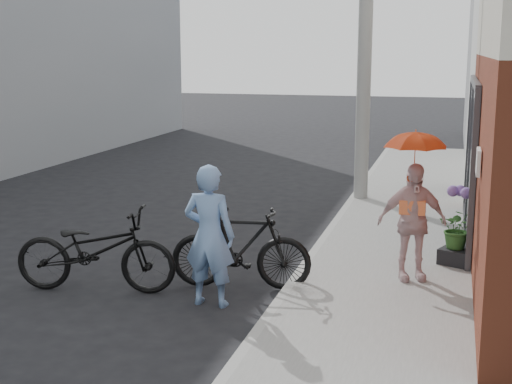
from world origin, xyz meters
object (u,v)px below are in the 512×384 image
at_px(utility_pole, 365,28).
at_px(planter, 457,256).
at_px(bike_right, 241,248).
at_px(kimono_woman, 412,222).
at_px(officer, 209,236).
at_px(bike_left, 95,250).

relative_size(utility_pole, planter, 16.76).
height_order(bike_right, kimono_woman, kimono_woman).
relative_size(officer, kimono_woman, 1.13).
bearing_deg(bike_right, utility_pole, -16.55).
bearing_deg(bike_left, utility_pole, -31.61).
xyz_separation_m(utility_pole, planter, (1.90, -4.22, -3.27)).
bearing_deg(bike_right, officer, 156.30).
relative_size(bike_left, kimono_woman, 1.36).
bearing_deg(officer, utility_pole, -97.32).
height_order(utility_pole, bike_left, utility_pole).
relative_size(bike_left, bike_right, 1.14).
height_order(bike_right, planter, bike_right).
bearing_deg(planter, utility_pole, 114.25).
relative_size(utility_pole, bike_right, 3.80).
bearing_deg(utility_pole, planter, -65.75).
distance_m(bike_right, planter, 3.12).
bearing_deg(bike_right, bike_left, 100.62).
xyz_separation_m(bike_right, planter, (2.72, 1.50, -0.32)).
bearing_deg(utility_pole, bike_right, -98.20).
distance_m(officer, kimono_woman, 2.67).
bearing_deg(officer, bike_right, -103.69).
xyz_separation_m(bike_right, kimono_woman, (2.13, 0.62, 0.34)).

